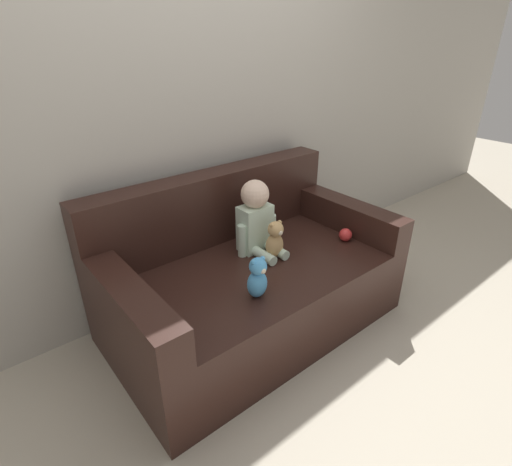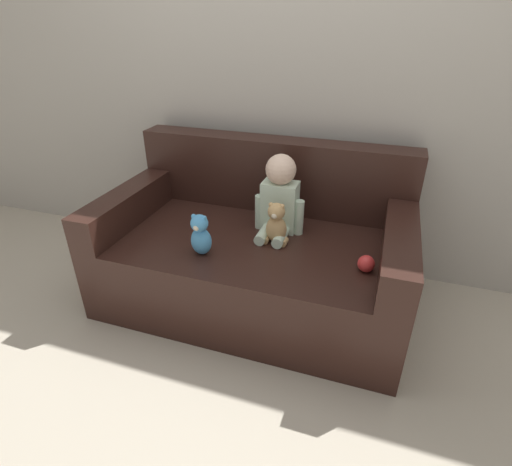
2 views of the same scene
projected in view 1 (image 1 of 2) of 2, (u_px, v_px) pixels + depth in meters
name	position (u px, v px, depth m)	size (l,w,h in m)	color
ground_plane	(254.00, 322.00, 2.51)	(12.00, 12.00, 0.00)	#B7AD99
wall_back	(191.00, 95.00, 2.31)	(8.00, 0.05, 2.60)	#ADA89E
couch	(247.00, 277.00, 2.41)	(1.69, 0.97, 0.88)	black
person_baby	(256.00, 220.00, 2.36)	(0.29, 0.31, 0.44)	silver
teddy_bear_brown	(275.00, 241.00, 2.32)	(0.14, 0.11, 0.23)	tan
plush_toy_side	(258.00, 278.00, 1.97)	(0.11, 0.10, 0.22)	#4C9EDB
toy_ball	(346.00, 235.00, 2.54)	(0.08, 0.08, 0.08)	red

